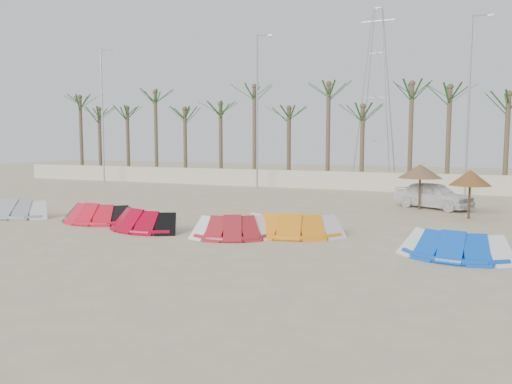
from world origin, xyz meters
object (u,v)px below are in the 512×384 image
at_px(parasol_left, 420,171).
at_px(car, 433,195).
at_px(kite_grey, 21,208).
at_px(kite_blue, 455,243).
at_px(kite_red_mid, 147,219).
at_px(kite_orange, 294,223).
at_px(kite_red_right, 236,226).
at_px(parasol_mid, 470,178).
at_px(kite_red_left, 100,212).

height_order(parasol_left, car, parasol_left).
bearing_deg(car, parasol_left, 168.79).
bearing_deg(kite_grey, kite_blue, -2.39).
xyz_separation_m(kite_red_mid, kite_orange, (5.68, 1.18, 0.00)).
bearing_deg(kite_blue, kite_orange, 164.85).
bearing_deg(kite_red_right, parasol_mid, 46.70).
height_order(kite_grey, kite_red_mid, same).
relative_size(kite_red_left, car, 0.82).
distance_m(kite_blue, parasol_mid, 8.42).
height_order(kite_red_right, car, car).
relative_size(parasol_left, parasol_mid, 1.05).
height_order(kite_grey, kite_red_left, same).
distance_m(parasol_left, car, 1.56).
distance_m(kite_red_left, kite_blue, 14.13).
distance_m(kite_grey, kite_red_mid, 7.26).
bearing_deg(kite_red_mid, kite_blue, -1.64).
distance_m(kite_red_mid, kite_blue, 11.23).
distance_m(kite_red_left, kite_red_right, 6.85).
bearing_deg(parasol_mid, kite_red_right, -133.30).
height_order(kite_red_left, parasol_left, parasol_left).
bearing_deg(kite_red_right, kite_blue, -1.72).
relative_size(kite_blue, parasol_left, 1.43).
bearing_deg(kite_orange, kite_red_mid, -168.23).
relative_size(kite_grey, car, 0.81).
relative_size(kite_orange, car, 0.96).
bearing_deg(kite_orange, car, 67.00).
bearing_deg(car, kite_red_right, -178.85).
xyz_separation_m(kite_grey, kite_red_left, (4.39, 0.20, 0.00)).
height_order(kite_red_right, kite_blue, same).
xyz_separation_m(kite_blue, parasol_left, (-2.01, 10.58, 1.52)).
xyz_separation_m(kite_blue, parasol_mid, (0.32, 8.29, 1.41)).
distance_m(kite_grey, kite_orange, 12.95).
height_order(kite_orange, kite_blue, same).
bearing_deg(kite_red_left, parasol_left, 38.48).
bearing_deg(kite_red_left, car, 39.12).
bearing_deg(kite_red_left, parasol_mid, 26.92).
bearing_deg(kite_blue, parasol_left, 100.73).
relative_size(kite_grey, kite_orange, 0.84).
bearing_deg(kite_orange, kite_blue, -15.15).
bearing_deg(kite_orange, kite_red_left, -176.44).
relative_size(kite_red_left, parasol_left, 1.45).
xyz_separation_m(kite_red_right, kite_blue, (7.28, -0.22, 0.00)).
distance_m(kite_red_left, car, 16.37).
relative_size(parasol_left, car, 0.57).
bearing_deg(car, parasol_mid, -121.07).
distance_m(kite_red_right, parasol_left, 11.73).
xyz_separation_m(kite_blue, car, (-1.40, 11.30, 0.27)).
xyz_separation_m(kite_orange, parasol_left, (3.55, 9.08, 1.52)).
bearing_deg(kite_grey, kite_red_right, -2.83).
relative_size(kite_red_right, parasol_left, 1.44).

